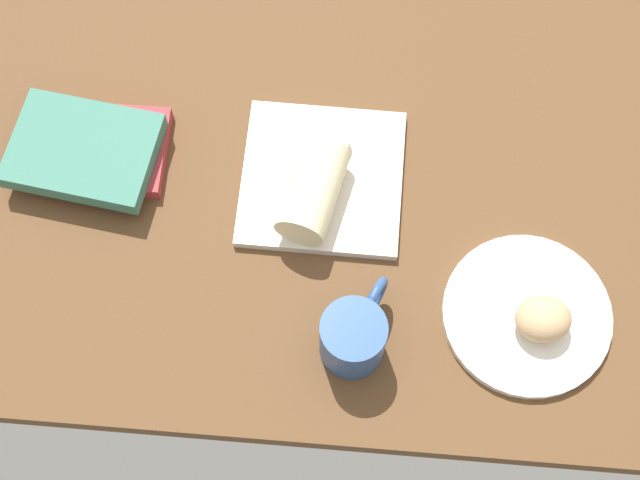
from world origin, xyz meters
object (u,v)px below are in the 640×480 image
at_px(book_stack, 92,150).
at_px(coffee_mug, 354,336).
at_px(breakfast_wrap, 313,190).
at_px(scone_pastry, 543,319).
at_px(round_plate, 527,315).
at_px(square_plate, 322,178).
at_px(sauce_cup, 333,142).

bearing_deg(book_stack, coffee_mug, -32.58).
bearing_deg(breakfast_wrap, scone_pastry, -13.95).
bearing_deg(scone_pastry, round_plate, 134.19).
distance_m(breakfast_wrap, coffee_mug, 0.22).
height_order(square_plate, book_stack, book_stack).
height_order(scone_pastry, square_plate, scone_pastry).
relative_size(round_plate, sauce_cup, 4.73).
bearing_deg(coffee_mug, sauce_cup, 99.57).
bearing_deg(square_plate, sauce_cup, 76.84).
bearing_deg(square_plate, breakfast_wrap, -103.16).
relative_size(sauce_cup, breakfast_wrap, 0.35).
height_order(breakfast_wrap, coffee_mug, coffee_mug).
distance_m(sauce_cup, breakfast_wrap, 0.10).
distance_m(scone_pastry, breakfast_wrap, 0.36).
xyz_separation_m(round_plate, scone_pastry, (0.01, -0.02, 0.03)).
bearing_deg(round_plate, square_plate, 148.18).
bearing_deg(scone_pastry, sauce_cup, 140.14).
relative_size(sauce_cup, book_stack, 0.22).
height_order(scone_pastry, sauce_cup, scone_pastry).
xyz_separation_m(sauce_cup, breakfast_wrap, (-0.02, -0.09, 0.02)).
distance_m(scone_pastry, coffee_mug, 0.26).
bearing_deg(coffee_mug, scone_pastry, 10.41).
relative_size(scone_pastry, sauce_cup, 1.53).
height_order(square_plate, sauce_cup, sauce_cup).
relative_size(round_plate, book_stack, 1.03).
relative_size(round_plate, coffee_mug, 1.75).
relative_size(book_stack, coffee_mug, 1.69).
distance_m(scone_pastry, square_plate, 0.37).
distance_m(sauce_cup, book_stack, 0.35).
bearing_deg(sauce_cup, breakfast_wrap, -103.16).
distance_m(round_plate, sauce_cup, 0.37).
relative_size(scone_pastry, square_plate, 0.32).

